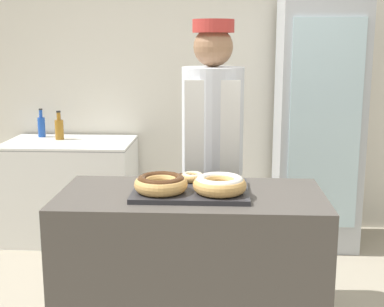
# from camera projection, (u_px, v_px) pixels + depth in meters

# --- Properties ---
(wall_back) EXTENTS (8.00, 0.06, 2.70)m
(wall_back) POSITION_uv_depth(u_px,v_px,m) (204.00, 76.00, 4.64)
(wall_back) COLOR silver
(wall_back) RESTS_ON ground_plane
(display_counter) EXTENTS (1.32, 0.64, 0.90)m
(display_counter) POSITION_uv_depth(u_px,v_px,m) (191.00, 278.00, 2.74)
(display_counter) COLOR #4C4742
(display_counter) RESTS_ON ground_plane
(serving_tray) EXTENTS (0.57, 0.42, 0.02)m
(serving_tray) POSITION_uv_depth(u_px,v_px,m) (191.00, 191.00, 2.65)
(serving_tray) COLOR #2D2D33
(serving_tray) RESTS_ON display_counter
(donut_chocolate_glaze) EXTENTS (0.26, 0.26, 0.08)m
(donut_chocolate_glaze) POSITION_uv_depth(u_px,v_px,m) (161.00, 183.00, 2.58)
(donut_chocolate_glaze) COLOR tan
(donut_chocolate_glaze) RESTS_ON serving_tray
(donut_light_glaze) EXTENTS (0.26, 0.26, 0.08)m
(donut_light_glaze) POSITION_uv_depth(u_px,v_px,m) (220.00, 184.00, 2.56)
(donut_light_glaze) COLOR tan
(donut_light_glaze) RESTS_ON serving_tray
(donut_mini_center) EXTENTS (0.12, 0.12, 0.04)m
(donut_mini_center) POSITION_uv_depth(u_px,v_px,m) (192.00, 177.00, 2.78)
(donut_mini_center) COLOR tan
(donut_mini_center) RESTS_ON serving_tray
(brownie_back_left) EXTENTS (0.09, 0.09, 0.03)m
(brownie_back_left) POSITION_uv_depth(u_px,v_px,m) (183.00, 178.00, 2.78)
(brownie_back_left) COLOR #382111
(brownie_back_left) RESTS_ON serving_tray
(brownie_back_right) EXTENTS (0.09, 0.09, 0.03)m
(brownie_back_right) POSITION_uv_depth(u_px,v_px,m) (202.00, 178.00, 2.78)
(brownie_back_right) COLOR #382111
(brownie_back_right) RESTS_ON serving_tray
(baker_person) EXTENTS (0.37, 0.37, 1.77)m
(baker_person) POSITION_uv_depth(u_px,v_px,m) (212.00, 159.00, 3.24)
(baker_person) COLOR #4C4C51
(baker_person) RESTS_ON ground_plane
(beverage_fridge) EXTENTS (0.64, 0.61, 1.97)m
(beverage_fridge) POSITION_uv_depth(u_px,v_px,m) (317.00, 125.00, 4.28)
(beverage_fridge) COLOR #ADB2B7
(beverage_fridge) RESTS_ON ground_plane
(chest_freezer) EXTENTS (1.05, 0.67, 0.83)m
(chest_freezer) POSITION_uv_depth(u_px,v_px,m) (71.00, 189.00, 4.50)
(chest_freezer) COLOR white
(chest_freezer) RESTS_ON ground_plane
(bottle_blue) EXTENTS (0.06, 0.06, 0.25)m
(bottle_blue) POSITION_uv_depth(u_px,v_px,m) (41.00, 126.00, 4.61)
(bottle_blue) COLOR #1E4CB2
(bottle_blue) RESTS_ON chest_freezer
(bottle_amber) EXTENTS (0.07, 0.07, 0.24)m
(bottle_amber) POSITION_uv_depth(u_px,v_px,m) (59.00, 128.00, 4.49)
(bottle_amber) COLOR #99661E
(bottle_amber) RESTS_ON chest_freezer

